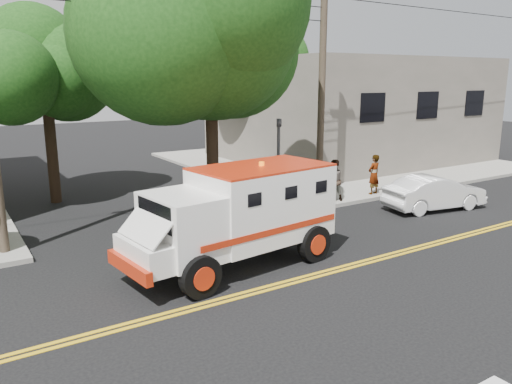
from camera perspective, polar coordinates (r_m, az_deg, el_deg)
ground at (r=12.75m, az=2.95°, el=-10.53°), size 100.00×100.00×0.00m
sidewalk_ne at (r=31.09m, az=8.84°, el=3.57°), size 17.00×17.00×0.15m
building_right at (r=32.12m, az=10.48°, el=9.34°), size 14.00×12.00×6.00m
utility_pole_right at (r=20.46m, az=7.51°, el=11.25°), size 0.28×0.28×9.00m
tree_main at (r=18.10m, az=-3.56°, el=19.69°), size 6.08×5.70×9.85m
tree_left at (r=21.69m, az=-22.18°, el=13.78°), size 4.48×4.20×7.70m
tree_right at (r=29.74m, az=-0.75°, el=14.94°), size 4.80×4.50×8.20m
traffic_signal at (r=18.68m, az=2.58°, el=4.18°), size 0.15×0.18×3.60m
armored_truck at (r=13.48m, az=-1.88°, el=-2.23°), size 6.18×2.99×2.71m
parked_sedan at (r=20.72m, az=19.74°, el=-0.07°), size 4.28×2.14×1.35m
pedestrian_a at (r=22.00m, az=13.32°, el=1.97°), size 0.67×0.48×1.72m
pedestrian_b at (r=20.45m, az=8.85°, el=1.33°), size 0.92×0.77×1.71m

